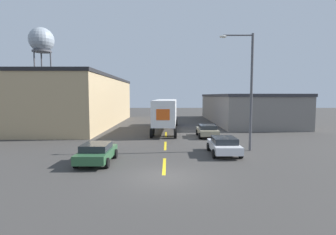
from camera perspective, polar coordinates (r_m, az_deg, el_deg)
ground_plane at (r=14.61m, az=-0.86°, el=-12.82°), size 160.00×160.00×0.00m
road_centerline at (r=23.28m, az=-0.50°, el=-6.14°), size 0.20×17.26×0.01m
warehouse_left at (r=42.30m, az=-20.03°, el=3.44°), size 13.60×27.80×7.24m
warehouse_right at (r=45.50m, az=16.20°, el=1.98°), size 10.74×24.38×4.64m
semi_truck at (r=33.18m, az=-0.28°, el=1.21°), size 3.31×14.56×3.90m
parked_car_left_near at (r=17.94m, az=-15.15°, el=-7.32°), size 2.12×4.11×1.31m
parked_car_right_mid at (r=28.30m, az=8.64°, el=-2.79°), size 2.12×4.11×1.31m
parked_car_right_near at (r=20.24m, az=12.15°, el=-5.89°), size 2.12×4.11×1.31m
water_tower at (r=61.30m, az=-25.75°, el=14.70°), size 4.98×4.98×18.23m
street_lamp at (r=21.79m, az=17.11°, el=6.92°), size 2.70×0.32×9.25m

